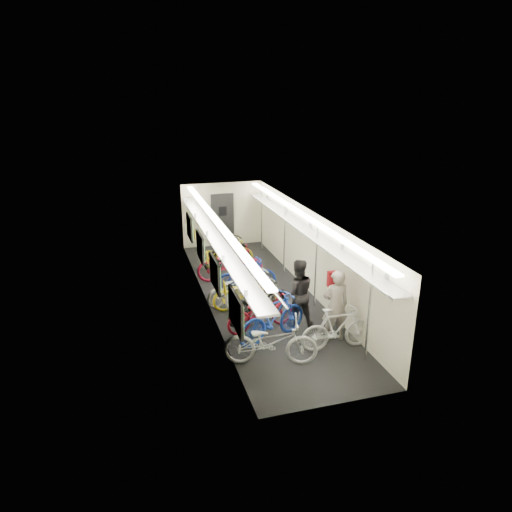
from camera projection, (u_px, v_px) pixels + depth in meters
train_car_shell at (241, 235)px, 12.99m from camera, size 10.00×10.00×10.00m
bicycle_0 at (271, 342)px, 9.58m from camera, size 2.10×1.24×1.04m
bicycle_1 at (273, 318)px, 10.50m from camera, size 1.99×1.23×1.16m
bicycle_2 at (261, 312)px, 11.02m from camera, size 1.90×0.98×0.95m
bicycle_3 at (258, 301)px, 11.39m from camera, size 1.90×1.20×1.11m
bicycle_4 at (245, 293)px, 12.10m from camera, size 1.79×0.70×0.93m
bicycle_5 at (252, 288)px, 12.24m from camera, size 1.81×1.11×1.05m
bicycle_6 at (235, 287)px, 12.47m from camera, size 1.88×1.21×0.93m
bicycle_7 at (246, 276)px, 12.99m from camera, size 1.82×0.51×1.09m
bicycle_8 at (230, 264)px, 13.98m from camera, size 2.09×0.92×1.07m
bicycle_9 at (227, 252)px, 14.97m from camera, size 1.92×1.19×1.12m
bicycle_10 at (227, 253)px, 15.16m from camera, size 1.82×0.70×0.94m
bicycle_11 at (337, 328)px, 10.15m from camera, size 1.72×0.53×1.03m
passenger_near at (335, 306)px, 10.44m from camera, size 0.66×0.46×1.73m
passenger_mid at (297, 293)px, 11.10m from camera, size 0.93×0.77×1.73m
backpack at (333, 279)px, 10.87m from camera, size 0.27×0.16×0.38m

